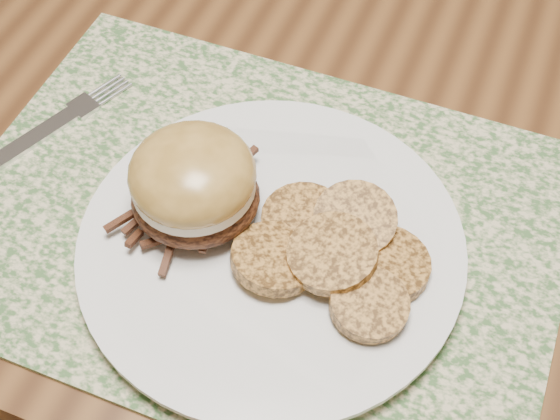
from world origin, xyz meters
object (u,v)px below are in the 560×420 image
(fork, at_px, (37,137))
(dining_table, at_px, (547,131))
(dinner_plate, at_px, (271,247))
(pork_sandwich, at_px, (194,184))

(fork, bearing_deg, dining_table, 54.95)
(dinner_plate, xyz_separation_m, pork_sandwich, (-0.06, 0.00, 0.04))
(pork_sandwich, bearing_deg, fork, 152.22)
(dining_table, xyz_separation_m, fork, (-0.39, -0.25, 0.09))
(dinner_plate, height_order, fork, dinner_plate)
(dining_table, bearing_deg, fork, -147.80)
(dining_table, distance_m, dinner_plate, 0.34)
(pork_sandwich, bearing_deg, dining_table, 32.43)
(dinner_plate, bearing_deg, fork, 171.47)
(pork_sandwich, distance_m, fork, 0.17)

